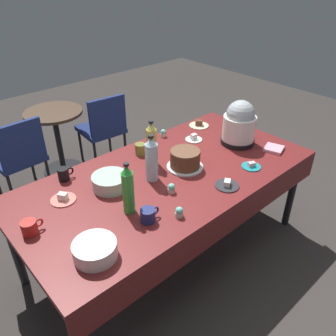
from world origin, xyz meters
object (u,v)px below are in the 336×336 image
object	(u,v)px
maroon_chair_left	(19,154)
potluck_table	(168,181)
glass_salad_bowl	(110,182)
round_cafe_table	(57,131)
cupcake_lemon	(171,188)
coffee_mug_olive	(141,149)
coffee_mug_red	(30,227)
coffee_mug_navy	(148,215)
cupcake_cocoa	(163,133)
soda_bottle_ginger_ale	(152,144)
dessert_plate_teal	(251,166)
coffee_mug_black	(64,174)
soda_bottle_water	(152,159)
maroon_chair_right	(103,126)
dessert_plate_coral	(63,199)
dessert_plate_cream	(199,125)
cupcake_berry	(179,212)
soda_bottle_lime_soda	(128,190)
frosted_layer_cake	(185,159)
slow_cooker	(239,124)
dessert_plate_white	(194,139)
ceramic_snack_bowl	(95,250)
dessert_plate_charcoal	(227,185)

from	to	relation	value
maroon_chair_left	potluck_table	bearing A→B (deg)	-69.98
glass_salad_bowl	round_cafe_table	world-z (taller)	glass_salad_bowl
glass_salad_bowl	cupcake_lemon	distance (m)	0.41
coffee_mug_olive	coffee_mug_red	size ratio (longest dim) A/B	0.95
glass_salad_bowl	coffee_mug_navy	size ratio (longest dim) A/B	1.92
cupcake_cocoa	soda_bottle_ginger_ale	size ratio (longest dim) A/B	0.20
dessert_plate_teal	coffee_mug_black	xyz separation A→B (m)	(-1.11, 0.77, 0.04)
soda_bottle_water	coffee_mug_olive	distance (m)	0.39
maroon_chair_right	dessert_plate_coral	bearing A→B (deg)	-130.68
dessert_plate_cream	coffee_mug_olive	world-z (taller)	coffee_mug_olive
cupcake_lemon	coffee_mug_navy	world-z (taller)	coffee_mug_navy
cupcake_berry	soda_bottle_ginger_ale	bearing A→B (deg)	64.61
cupcake_cocoa	coffee_mug_olive	size ratio (longest dim) A/B	0.56
dessert_plate_cream	soda_bottle_lime_soda	world-z (taller)	soda_bottle_lime_soda
potluck_table	glass_salad_bowl	xyz separation A→B (m)	(-0.40, 0.14, 0.11)
soda_bottle_water	soda_bottle_ginger_ale	xyz separation A→B (m)	(0.14, 0.17, 0.00)
glass_salad_bowl	cupcake_cocoa	distance (m)	0.84
coffee_mug_olive	maroon_chair_left	distance (m)	1.31
cupcake_lemon	cupcake_berry	size ratio (longest dim) A/B	1.00
round_cafe_table	maroon_chair_right	bearing A→B (deg)	-26.87
frosted_layer_cake	coffee_mug_olive	world-z (taller)	frosted_layer_cake
slow_cooker	soda_bottle_water	bearing A→B (deg)	176.09
cupcake_lemon	soda_bottle_lime_soda	distance (m)	0.35
frosted_layer_cake	cupcake_lemon	size ratio (longest dim) A/B	4.01
coffee_mug_navy	round_cafe_table	distance (m)	2.08
slow_cooker	dessert_plate_white	distance (m)	0.40
dessert_plate_teal	slow_cooker	bearing A→B (deg)	53.49
round_cafe_table	soda_bottle_ginger_ale	bearing A→B (deg)	-87.54
dessert_plate_coral	frosted_layer_cake	bearing A→B (deg)	-15.33
dessert_plate_white	cupcake_berry	xyz separation A→B (m)	(-0.79, -0.65, 0.02)
dessert_plate_white	dessert_plate_cream	bearing A→B (deg)	34.74
slow_cooker	dessert_plate_cream	xyz separation A→B (m)	(0.01, 0.45, -0.16)
potluck_table	ceramic_snack_bowl	xyz separation A→B (m)	(-0.81, -0.33, 0.11)
maroon_chair_left	glass_salad_bowl	bearing A→B (deg)	-83.79
dessert_plate_white	cupcake_berry	distance (m)	1.02
frosted_layer_cake	coffee_mug_red	size ratio (longest dim) A/B	2.12
frosted_layer_cake	soda_bottle_lime_soda	world-z (taller)	soda_bottle_lime_soda
dessert_plate_cream	round_cafe_table	distance (m)	1.56
dessert_plate_charcoal	dessert_plate_coral	size ratio (longest dim) A/B	1.01
potluck_table	cupcake_cocoa	bearing A→B (deg)	51.81
potluck_table	coffee_mug_navy	world-z (taller)	coffee_mug_navy
potluck_table	glass_salad_bowl	bearing A→B (deg)	161.08
frosted_layer_cake	dessert_plate_white	world-z (taller)	frosted_layer_cake
frosted_layer_cake	coffee_mug_black	bearing A→B (deg)	148.84
soda_bottle_ginger_ale	maroon_chair_left	world-z (taller)	soda_bottle_ginger_ale
frosted_layer_cake	coffee_mug_olive	size ratio (longest dim) A/B	2.23
dessert_plate_white	soda_bottle_ginger_ale	xyz separation A→B (m)	(-0.51, -0.05, 0.15)
coffee_mug_black	glass_salad_bowl	bearing A→B (deg)	-57.50
ceramic_snack_bowl	coffee_mug_navy	world-z (taller)	ceramic_snack_bowl
slow_cooker	maroon_chair_left	bearing A→B (deg)	130.30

